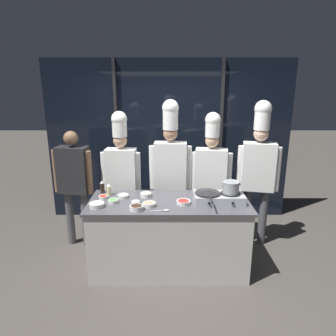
{
  "coord_description": "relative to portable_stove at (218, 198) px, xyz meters",
  "views": [
    {
      "loc": [
        -0.01,
        -3.4,
        2.29
      ],
      "look_at": [
        0.0,
        0.25,
        1.26
      ],
      "focal_mm": 32.0,
      "sensor_mm": 36.0,
      "label": 1
    }
  ],
  "objects": [
    {
      "name": "prep_bowl_shrimp",
      "position": [
        -0.89,
        0.18,
        -0.03
      ],
      "size": [
        0.14,
        0.14,
        0.05
      ],
      "color": "white",
      "rests_on": "demo_counter"
    },
    {
      "name": "chef_sous",
      "position": [
        -0.58,
        0.74,
        0.23
      ],
      "size": [
        0.6,
        0.25,
        2.1
      ],
      "rotation": [
        0.0,
        0.0,
        3.1
      ],
      "color": "#4C4C51",
      "rests_on": "ground_plane"
    },
    {
      "name": "chef_line",
      "position": [
        -0.0,
        0.7,
        0.13
      ],
      "size": [
        0.58,
        0.29,
        1.93
      ],
      "rotation": [
        0.0,
        0.0,
        2.99
      ],
      "color": "#2D3856",
      "rests_on": "ground_plane"
    },
    {
      "name": "prep_bowl_mushrooms",
      "position": [
        -0.83,
        -0.12,
        -0.03
      ],
      "size": [
        0.15,
        0.15,
        0.05
      ],
      "color": "white",
      "rests_on": "demo_counter"
    },
    {
      "name": "portable_stove",
      "position": [
        0.0,
        0.0,
        0.0
      ],
      "size": [
        0.59,
        0.32,
        0.12
      ],
      "color": "#B2B5BA",
      "rests_on": "demo_counter"
    },
    {
      "name": "squeeze_bottle_soy",
      "position": [
        -1.47,
        0.34,
        0.02
      ],
      "size": [
        0.06,
        0.06,
        0.17
      ],
      "color": "#332319",
      "rests_on": "demo_counter"
    },
    {
      "name": "demo_counter",
      "position": [
        -0.6,
        0.04,
        -0.51
      ],
      "size": [
        1.96,
        0.81,
        0.91
      ],
      "color": "beige",
      "rests_on": "ground_plane"
    },
    {
      "name": "person_guest",
      "position": [
        -1.93,
        0.63,
        0.05
      ],
      "size": [
        0.56,
        0.29,
        1.68
      ],
      "rotation": [
        0.0,
        0.0,
        2.98
      ],
      "color": "#4C4C51",
      "rests_on": "ground_plane"
    },
    {
      "name": "window_wall_back",
      "position": [
        -0.6,
        1.66,
        0.38
      ],
      "size": [
        4.1,
        0.09,
        2.7
      ],
      "color": "black",
      "rests_on": "ground_plane"
    },
    {
      "name": "prep_bowl_chicken",
      "position": [
        -1.44,
        -0.15,
        -0.03
      ],
      "size": [
        0.17,
        0.17,
        0.05
      ],
      "color": "white",
      "rests_on": "demo_counter"
    },
    {
      "name": "prep_bowl_chili_flakes",
      "position": [
        -1.42,
        0.12,
        -0.04
      ],
      "size": [
        0.11,
        0.11,
        0.04
      ],
      "color": "white",
      "rests_on": "demo_counter"
    },
    {
      "name": "prep_bowl_scallions",
      "position": [
        -1.27,
        -0.02,
        -0.03
      ],
      "size": [
        0.12,
        0.12,
        0.04
      ],
      "color": "white",
      "rests_on": "demo_counter"
    },
    {
      "name": "prep_bowl_bean_sprouts",
      "position": [
        -1.18,
        0.16,
        -0.03
      ],
      "size": [
        0.14,
        0.14,
        0.04
      ],
      "color": "white",
      "rests_on": "demo_counter"
    },
    {
      "name": "prep_bowl_soy_glaze",
      "position": [
        -0.97,
        -0.23,
        -0.02
      ],
      "size": [
        0.16,
        0.16,
        0.06
      ],
      "color": "white",
      "rests_on": "demo_counter"
    },
    {
      "name": "serving_spoon_slotted",
      "position": [
        -0.66,
        -0.26,
        -0.05
      ],
      "size": [
        0.22,
        0.06,
        0.02
      ],
      "color": "#B2B5BA",
      "rests_on": "demo_counter"
    },
    {
      "name": "prep_bowl_bell_pepper",
      "position": [
        -0.43,
        -0.06,
        -0.03
      ],
      "size": [
        0.17,
        0.17,
        0.05
      ],
      "color": "white",
      "rests_on": "demo_counter"
    },
    {
      "name": "frying_pan",
      "position": [
        -0.14,
        -0.01,
        0.08
      ],
      "size": [
        0.31,
        0.54,
        0.04
      ],
      "color": "#232326",
      "rests_on": "portable_stove"
    },
    {
      "name": "prep_bowl_rice",
      "position": [
        -1.0,
        -0.05,
        -0.04
      ],
      "size": [
        0.1,
        0.1,
        0.04
      ],
      "color": "white",
      "rests_on": "demo_counter"
    },
    {
      "name": "chef_head",
      "position": [
        -1.27,
        0.68,
        0.15
      ],
      "size": [
        0.56,
        0.24,
        1.95
      ],
      "rotation": [
        0.0,
        0.0,
        3.08
      ],
      "color": "#2D3856",
      "rests_on": "ground_plane"
    },
    {
      "name": "chef_pastry",
      "position": [
        0.66,
        0.67,
        0.23
      ],
      "size": [
        0.58,
        0.31,
        2.09
      ],
      "rotation": [
        0.0,
        0.0,
        2.94
      ],
      "color": "#4C4C51",
      "rests_on": "ground_plane"
    },
    {
      "name": "ground_plane",
      "position": [
        -0.6,
        0.04,
        -0.97
      ],
      "size": [
        24.0,
        24.0,
        0.0
      ],
      "primitive_type": "plane",
      "color": "#47423D"
    },
    {
      "name": "stock_pot",
      "position": [
        0.14,
        0.0,
        0.14
      ],
      "size": [
        0.22,
        0.2,
        0.14
      ],
      "color": "#93969B",
      "rests_on": "portable_stove"
    },
    {
      "name": "squeeze_bottle_oil",
      "position": [
        -1.37,
        0.24,
        0.02
      ],
      "size": [
        0.06,
        0.06,
        0.16
      ],
      "color": "beige",
      "rests_on": "demo_counter"
    }
  ]
}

